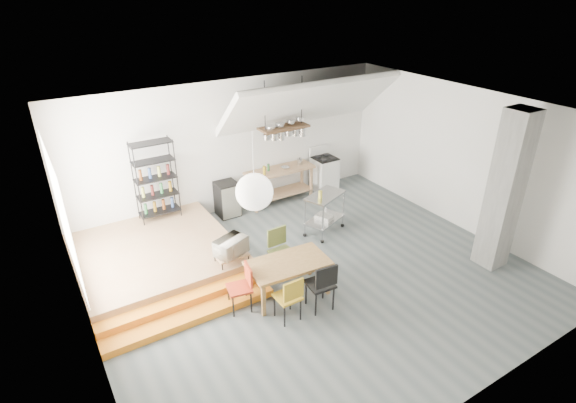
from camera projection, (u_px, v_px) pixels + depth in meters
floor at (314, 275)px, 8.79m from camera, size 8.00×8.00×0.00m
wall_back at (233, 147)px, 10.74m from camera, size 8.00×0.04×3.20m
wall_left at (80, 271)px, 6.19m from camera, size 0.04×7.00×3.20m
wall_right at (464, 160)px, 9.96m from camera, size 0.04×7.00×3.20m
ceiling at (320, 115)px, 7.36m from camera, size 8.00×7.00×0.02m
slope_ceiling at (310, 103)px, 10.71m from camera, size 4.40×1.44×1.32m
window_pane at (62, 214)px, 7.25m from camera, size 0.02×2.50×2.20m
platform at (156, 256)px, 9.05m from camera, size 3.00×3.00×0.40m
step_lower at (192, 317)px, 7.62m from camera, size 3.00×0.35×0.13m
step_upper at (184, 302)px, 7.86m from camera, size 3.00×0.35×0.27m
concrete_column at (505, 191)px, 8.49m from camera, size 0.50×0.50×3.20m
kitchen_counter at (280, 179)px, 11.43m from camera, size 1.80×0.60×0.91m
stove at (324, 173)px, 12.16m from camera, size 0.60×0.60×1.18m
pot_rack at (285, 130)px, 10.67m from camera, size 1.20×0.50×1.43m
wire_shelving at (155, 179)px, 9.69m from camera, size 0.88×0.38×1.80m
microwave_shelf at (231, 255)px, 8.46m from camera, size 0.60×0.40×0.16m
paper_lantern at (254, 192)px, 7.07m from camera, size 0.60×0.60×0.60m
dining_table at (288, 266)px, 8.02m from camera, size 1.50×0.92×0.69m
chair_mustard at (290, 295)px, 7.41m from camera, size 0.41×0.41×0.87m
chair_black at (323, 283)px, 7.64m from camera, size 0.48×0.48×0.96m
chair_olive at (280, 248)px, 8.64m from camera, size 0.45×0.45×0.95m
chair_red at (243, 284)px, 7.70m from camera, size 0.46×0.46×0.87m
rolling_cart at (325, 208)px, 10.04m from camera, size 1.07×0.84×0.94m
mini_fridge at (227, 199)px, 10.87m from camera, size 0.50×0.50×0.86m
microwave at (231, 247)px, 8.38m from camera, size 0.69×0.58×0.33m
bowl at (285, 168)px, 11.31m from camera, size 0.22×0.22×0.05m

